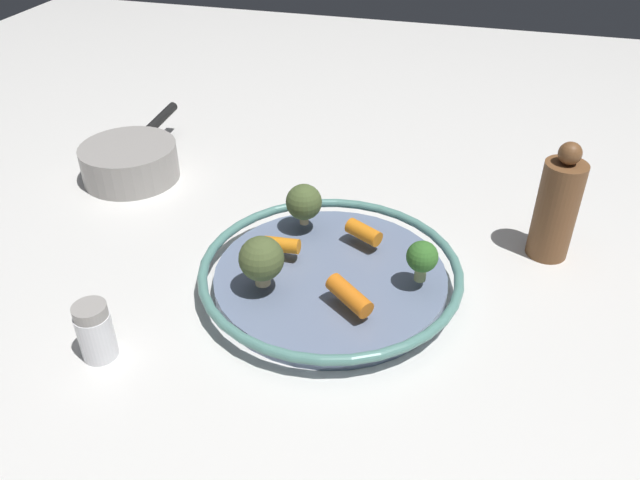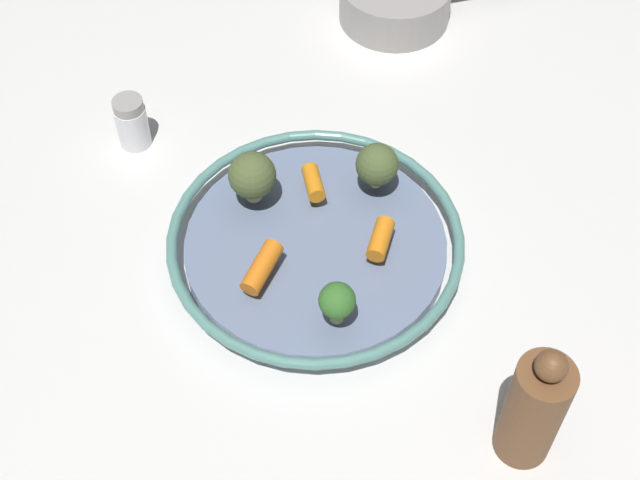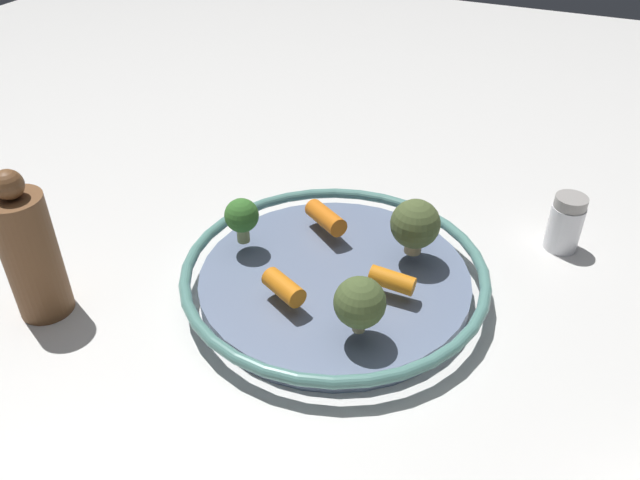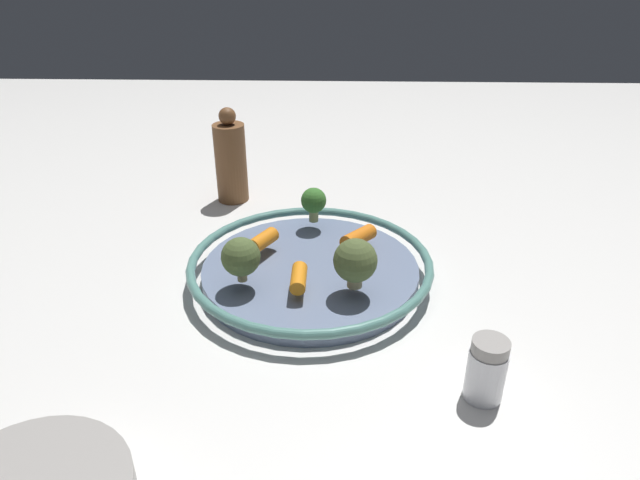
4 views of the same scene
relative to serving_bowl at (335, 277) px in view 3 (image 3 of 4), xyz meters
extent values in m
plane|color=silver|center=(0.00, 0.00, -0.02)|extent=(2.41, 2.41, 0.00)
cylinder|color=slate|center=(0.00, 0.00, -0.01)|extent=(0.29, 0.29, 0.02)
torus|color=slate|center=(0.00, 0.00, 0.01)|extent=(0.32, 0.32, 0.01)
cylinder|color=orange|center=(0.03, 0.07, 0.03)|extent=(0.05, 0.04, 0.02)
cylinder|color=orange|center=(0.04, -0.06, 0.03)|extent=(0.06, 0.05, 0.03)
cylinder|color=orange|center=(-0.07, 0.01, 0.03)|extent=(0.05, 0.02, 0.02)
cylinder|color=tan|center=(-0.06, 0.08, 0.02)|extent=(0.01, 0.01, 0.01)
sphere|color=#4D5F31|center=(-0.06, 0.08, 0.05)|extent=(0.05, 0.05, 0.05)
cylinder|color=#9BA666|center=(0.11, 0.00, 0.03)|extent=(0.01, 0.01, 0.02)
sphere|color=#38712B|center=(0.11, 0.00, 0.05)|extent=(0.04, 0.04, 0.04)
cylinder|color=tan|center=(-0.07, -0.06, 0.02)|extent=(0.02, 0.02, 0.01)
sphere|color=#4F5D32|center=(-0.07, -0.06, 0.05)|extent=(0.05, 0.05, 0.05)
cylinder|color=white|center=(-0.21, -0.18, 0.01)|extent=(0.04, 0.04, 0.06)
cylinder|color=#9E9993|center=(-0.21, -0.18, 0.04)|extent=(0.04, 0.04, 0.01)
cylinder|color=brown|center=(0.26, 0.15, 0.05)|extent=(0.05, 0.05, 0.13)
sphere|color=brown|center=(0.26, 0.15, 0.13)|extent=(0.03, 0.03, 0.03)
camera|label=1|loc=(0.15, -0.60, 0.47)|focal=35.31mm
camera|label=2|loc=(0.59, -0.11, 0.79)|focal=50.90mm
camera|label=3|loc=(-0.20, 0.49, 0.42)|focal=35.56mm
camera|label=4|loc=(-0.63, -0.03, 0.38)|focal=31.30mm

